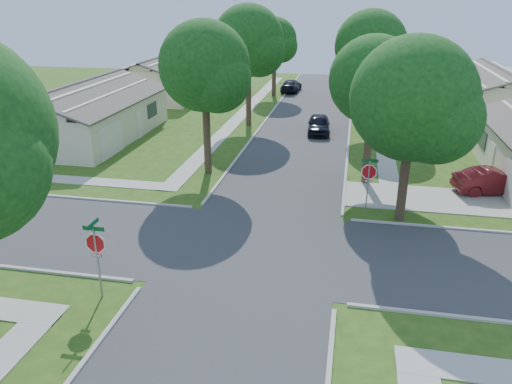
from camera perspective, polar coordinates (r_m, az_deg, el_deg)
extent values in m
plane|color=#2B4D15|center=(21.61, -0.12, -6.38)|extent=(100.00, 100.00, 0.00)
cube|color=#333335|center=(21.60, -0.12, -6.37)|extent=(7.00, 100.00, 0.02)
cube|color=#9E9B91|center=(45.89, 13.96, 8.33)|extent=(1.20, 40.00, 0.04)
cube|color=#9E9B91|center=(46.87, -1.26, 9.24)|extent=(1.20, 40.00, 0.04)
cube|color=#9E9B91|center=(28.03, 18.89, -0.73)|extent=(8.80, 3.60, 0.05)
cube|color=gray|center=(18.56, -17.60, -7.81)|extent=(0.06, 0.06, 2.70)
cylinder|color=white|center=(18.19, -17.89, -5.62)|extent=(1.05, 0.02, 1.05)
cylinder|color=red|center=(18.19, -17.89, -5.62)|extent=(0.90, 0.03, 0.90)
cube|color=red|center=(18.41, -17.72, -6.92)|extent=(0.34, 0.03, 0.12)
cube|color=white|center=(18.41, -17.72, -6.92)|extent=(0.30, 0.03, 0.08)
cube|color=#0C5426|center=(17.95, -18.09, -4.00)|extent=(0.80, 0.02, 0.16)
cube|color=#0C5426|center=(17.88, -18.16, -3.48)|extent=(0.02, 0.80, 0.16)
cube|color=gray|center=(25.02, 12.64, 0.52)|extent=(0.06, 0.06, 2.70)
cylinder|color=white|center=(24.75, 12.79, 2.25)|extent=(1.05, 0.02, 1.05)
cylinder|color=red|center=(24.75, 12.79, 2.25)|extent=(0.90, 0.03, 0.90)
cube|color=red|center=(24.90, 12.70, 1.23)|extent=(0.34, 0.03, 0.12)
cube|color=white|center=(24.90, 12.70, 1.23)|extent=(0.30, 0.03, 0.08)
cube|color=#0C5426|center=(24.57, 12.90, 3.50)|extent=(0.80, 0.02, 0.16)
cube|color=#0C5426|center=(24.51, 12.93, 3.90)|extent=(0.02, 0.80, 0.16)
cylinder|color=#38281C|center=(28.89, 12.64, 4.71)|extent=(0.44, 0.44, 3.95)
sphere|color=#0F3E12|center=(28.03, 13.31, 12.36)|extent=(4.80, 4.80, 4.80)
sphere|color=#0F3E12|center=(27.70, 14.98, 10.84)|extent=(3.46, 3.46, 3.46)
sphere|color=#0F3E12|center=(28.69, 11.73, 11.71)|extent=(3.26, 3.26, 3.26)
cylinder|color=#38281C|center=(40.50, 12.47, 9.82)|extent=(0.44, 0.44, 4.30)
sphere|color=#0F3E12|center=(39.86, 12.99, 15.96)|extent=(5.40, 5.40, 5.40)
sphere|color=#0F3E12|center=(39.43, 14.33, 14.79)|extent=(3.89, 3.89, 3.89)
sphere|color=#0F3E12|center=(40.58, 11.72, 15.38)|extent=(3.67, 3.67, 3.67)
cylinder|color=#38281C|center=(53.31, 12.34, 12.56)|extent=(0.44, 0.44, 4.20)
sphere|color=#0F3E12|center=(52.84, 12.71, 16.97)|extent=(5.00, 5.00, 5.00)
sphere|color=#0F3E12|center=(52.42, 13.65, 16.17)|extent=(3.60, 3.60, 3.60)
sphere|color=#0F3E12|center=(53.49, 11.82, 16.55)|extent=(3.40, 3.40, 3.40)
cylinder|color=#38281C|center=(30.04, -5.61, 6.09)|extent=(0.44, 0.44, 4.25)
sphere|color=#0F3E12|center=(29.18, -5.92, 14.14)|extent=(5.20, 5.20, 5.20)
sphere|color=#0F3E12|center=(28.53, -4.39, 12.69)|extent=(3.74, 3.74, 3.74)
sphere|color=#0F3E12|center=(30.10, -6.98, 13.32)|extent=(3.54, 3.54, 3.54)
cylinder|color=#38281C|center=(41.34, -0.86, 10.66)|extent=(0.44, 0.44, 4.44)
sphere|color=#0F3E12|center=(40.71, -0.90, 16.94)|extent=(5.60, 5.60, 5.60)
sphere|color=#0F3E12|center=(40.04, 0.36, 15.85)|extent=(4.03, 4.03, 4.03)
sphere|color=#0F3E12|center=(41.62, -1.86, 16.26)|extent=(3.81, 3.81, 3.81)
cylinder|color=#38281C|center=(53.98, 2.07, 12.98)|extent=(0.44, 0.44, 3.90)
sphere|color=#0F3E12|center=(53.54, 2.12, 16.99)|extent=(4.60, 4.60, 4.60)
sphere|color=#0F3E12|center=(53.01, 2.93, 16.30)|extent=(3.31, 3.31, 3.31)
sphere|color=#0F3E12|center=(54.25, 1.47, 16.57)|extent=(3.13, 3.13, 3.13)
cylinder|color=#38281C|center=(24.52, 16.46, 0.76)|extent=(0.44, 0.44, 3.54)
sphere|color=#0F3E12|center=(23.43, 17.53, 10.12)|extent=(5.60, 5.60, 5.60)
sphere|color=#0F3E12|center=(23.16, 19.88, 7.93)|extent=(4.03, 4.03, 4.03)
sphere|color=#0F3E12|center=(24.15, 15.23, 9.33)|extent=(3.81, 3.81, 3.81)
cube|color=silver|center=(28.56, 27.24, 0.70)|extent=(0.06, 3.20, 2.20)
cube|color=silver|center=(32.75, 25.25, 3.35)|extent=(0.06, 0.90, 2.00)
cube|color=#1E2633|center=(35.04, 24.48, 5.52)|extent=(0.06, 1.80, 1.10)
cube|color=beige|center=(50.02, 25.51, 9.57)|extent=(8.00, 13.00, 2.80)
cube|color=#4B4540|center=(49.24, 23.61, 12.15)|extent=(4.42, 13.60, 1.56)
cube|color=silver|center=(45.47, 21.59, 8.73)|extent=(0.06, 3.20, 2.20)
cube|color=silver|center=(49.89, 20.75, 9.77)|extent=(0.06, 0.90, 2.00)
cube|color=#1E2633|center=(52.32, 20.41, 10.94)|extent=(0.06, 1.80, 1.10)
cube|color=beige|center=(40.01, -18.93, 7.91)|extent=(8.00, 13.00, 2.80)
cube|color=#4B4540|center=(38.65, -16.67, 10.84)|extent=(4.42, 13.60, 1.56)
cube|color=#4B4540|center=(40.64, -21.78, 10.71)|extent=(4.42, 13.60, 1.56)
cube|color=silver|center=(34.87, -16.15, 5.79)|extent=(0.06, 3.20, 2.20)
cube|color=silver|center=(38.85, -13.17, 7.52)|extent=(0.06, 0.90, 2.00)
cube|color=#1E2633|center=(41.05, -11.78, 9.17)|extent=(0.06, 1.80, 1.10)
cube|color=beige|center=(55.09, -10.25, 12.26)|extent=(8.00, 13.00, 2.80)
cube|color=#4B4540|center=(54.11, -8.35, 14.40)|extent=(4.42, 13.60, 1.56)
cube|color=#4B4540|center=(55.55, -12.38, 14.32)|extent=(4.42, 13.60, 1.56)
cube|color=silver|center=(50.17, -7.44, 11.16)|extent=(0.06, 3.20, 2.20)
cube|color=silver|center=(54.46, -5.92, 11.95)|extent=(0.06, 0.90, 2.00)
cube|color=#1E2633|center=(56.83, -5.18, 12.95)|extent=(0.06, 1.80, 1.10)
imported|color=#5A1217|center=(30.01, 25.50, 1.12)|extent=(4.40, 2.37, 1.38)
imported|color=black|center=(39.47, 7.20, 7.71)|extent=(1.95, 4.28, 1.42)
imported|color=black|center=(56.69, 4.04, 12.04)|extent=(2.06, 4.60, 1.31)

